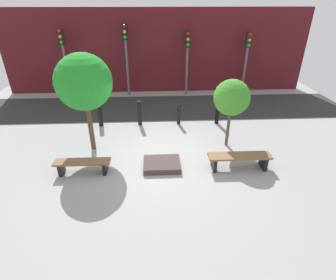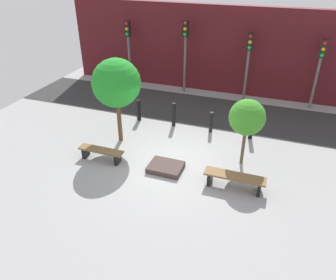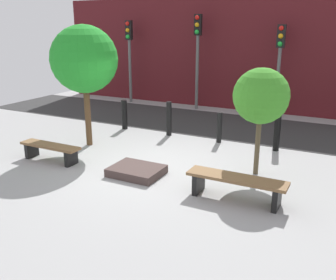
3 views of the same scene
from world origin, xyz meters
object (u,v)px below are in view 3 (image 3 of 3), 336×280
object	(u,v)px
bench_left	(50,149)
traffic_light_mid_west	(197,45)
tree_behind_right_bench	(261,96)
bollard_right	(277,131)
traffic_light_west	(129,46)
bollard_center	(219,127)
planter_bed	(137,171)
bench_right	(236,183)
bollard_far_left	(124,115)
bollard_left	(169,119)
tree_behind_left_bench	(84,60)
traffic_light_mid_east	(280,54)

from	to	relation	value
bench_left	traffic_light_mid_west	xyz separation A→B (m)	(0.80, 7.24, 2.21)
tree_behind_right_bench	bollard_right	bearing A→B (deg)	88.28
tree_behind_right_bench	traffic_light_west	xyz separation A→B (m)	(-7.04, 5.75, 0.60)
bench_left	bollard_center	xyz separation A→B (m)	(3.17, 3.37, 0.14)
tree_behind_right_bench	traffic_light_west	bearing A→B (deg)	140.77
planter_bed	bollard_right	distance (m)	4.01
bench_right	bollard_far_left	bearing A→B (deg)	144.97
bench_right	bollard_left	xyz separation A→B (m)	(-3.17, 3.37, 0.17)
planter_bed	bollard_left	world-z (taller)	bollard_left
bench_left	tree_behind_left_bench	size ratio (longest dim) A/B	0.51
bollard_right	traffic_light_mid_west	xyz separation A→B (m)	(-3.98, 3.87, 1.97)
bench_left	traffic_light_west	bearing A→B (deg)	107.60
bench_left	bollard_left	bearing A→B (deg)	65.07
traffic_light_west	traffic_light_mid_east	distance (m)	6.24
bench_left	bench_right	distance (m)	4.73
bench_right	traffic_light_mid_east	size ratio (longest dim) A/B	0.59
tree_behind_right_bench	bollard_left	bearing A→B (deg)	149.40
bench_left	bollard_right	world-z (taller)	bollard_right
traffic_light_west	bench_right	bearing A→B (deg)	-45.80
bollard_right	bench_left	bearing A→B (deg)	-144.85
bollard_center	bollard_right	size ratio (longest dim) A/B	0.82
traffic_light_mid_west	traffic_light_mid_east	world-z (taller)	traffic_light_mid_west
bollard_center	planter_bed	bearing A→B (deg)	-104.28
traffic_light_mid_east	bollard_far_left	bearing A→B (deg)	-135.77
planter_bed	bollard_left	distance (m)	3.30
tree_behind_right_bench	bollard_left	xyz separation A→B (m)	(-3.17, 1.87, -1.25)
tree_behind_right_bench	traffic_light_mid_west	xyz separation A→B (m)	(-3.92, 5.75, 0.74)
traffic_light_mid_east	tree_behind_left_bench	bearing A→B (deg)	-124.31
bollard_left	traffic_light_mid_east	distance (m)	4.86
bollard_far_left	traffic_light_west	distance (m)	4.87
bollard_left	bollard_center	xyz separation A→B (m)	(1.61, 0.00, -0.08)
bollard_left	traffic_light_mid_east	size ratio (longest dim) A/B	0.32
bollard_right	bollard_left	bearing A→B (deg)	180.00
tree_behind_left_bench	bench_right	bearing A→B (deg)	-17.53
tree_behind_left_bench	traffic_light_west	xyz separation A→B (m)	(-2.31, 5.75, 0.02)
bollard_left	bollard_far_left	bearing A→B (deg)	180.00
tree_behind_left_bench	traffic_light_west	world-z (taller)	traffic_light_west
bollard_far_left	bench_right	bearing A→B (deg)	-35.15
bollard_right	bollard_far_left	bearing A→B (deg)	180.00
bollard_far_left	bollard_center	bearing A→B (deg)	0.00
tree_behind_left_bench	tree_behind_right_bench	size ratio (longest dim) A/B	1.37
planter_bed	bollard_far_left	distance (m)	4.00
planter_bed	bollard_right	size ratio (longest dim) A/B	1.06
traffic_light_mid_west	traffic_light_mid_east	size ratio (longest dim) A/B	1.11
tree_behind_left_bench	traffic_light_mid_west	xyz separation A→B (m)	(0.80, 5.75, 0.16)
bench_left	bollard_far_left	xyz separation A→B (m)	(-0.06, 3.37, 0.16)
tree_behind_left_bench	bollard_far_left	distance (m)	2.66
bench_right	traffic_light_mid_west	size ratio (longest dim) A/B	0.53
bench_left	bollard_center	distance (m)	4.63
bollard_left	bollard_right	xyz separation A→B (m)	(3.23, 0.00, 0.02)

